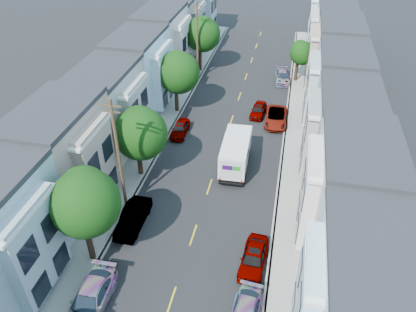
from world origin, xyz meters
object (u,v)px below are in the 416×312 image
parked_left_b (90,300)px  parked_right_d (282,77)px  tree_e (202,34)px  tree_far_r (301,53)px  tree_b (84,203)px  utility_pole_far (197,42)px  utility_pole_near (119,157)px  fedex_truck (236,152)px  tree_d (178,73)px  parked_right_b (254,258)px  parked_right_c (276,118)px  parked_left_c (133,218)px  lead_sedan (258,110)px  parked_left_d (180,129)px  tree_c (140,134)px

parked_left_b → parked_right_d: bearing=74.3°
tree_e → tree_far_r: (13.20, -0.62, -1.31)m
tree_b → utility_pole_far: size_ratio=0.78×
utility_pole_near → fedex_truck: size_ratio=1.60×
tree_d → parked_right_b: tree_d is taller
utility_pole_near → parked_left_b: (1.40, -9.53, -4.38)m
tree_e → parked_right_d: bearing=-5.6°
parked_left_b → parked_right_c: (9.80, 26.00, -0.06)m
parked_left_b → parked_right_c: bearing=68.4°
parked_right_c → parked_right_d: parked_right_c is taller
utility_pole_far → fedex_truck: size_ratio=1.60×
tree_d → parked_left_c: (1.40, -18.67, -4.10)m
parked_right_d → lead_sedan: bearing=-107.6°
tree_far_r → parked_left_d: (-11.79, -16.11, -3.23)m
tree_b → parked_right_d: size_ratio=1.77×
parked_left_d → tree_c: bearing=-101.4°
tree_b → lead_sedan: bearing=69.0°
parked_left_d → parked_right_c: 10.79m
utility_pole_near → parked_right_d: 30.12m
parked_left_b → parked_right_b: (9.80, 5.64, -0.04)m
tree_e → fedex_truck: (8.06, -21.25, -3.53)m
lead_sedan → tree_e: bearing=135.0°
tree_e → parked_left_d: tree_e is taller
parked_left_b → parked_right_d: (9.80, 37.13, -0.11)m
tree_b → utility_pole_near: (0.00, 5.77, -0.28)m
utility_pole_far → parked_left_b: bearing=-87.7°
tree_b → tree_far_r: size_ratio=1.42×
tree_e → utility_pole_far: bearing=-90.0°
tree_b → tree_c: size_ratio=1.14×
utility_pole_far → parked_right_b: (11.20, -29.89, -4.42)m
utility_pole_near → parked_right_d: (11.20, 27.60, -4.49)m
tree_far_r → parked_left_b: (-11.79, -37.61, -3.12)m
tree_e → utility_pole_near: bearing=-90.0°
parked_left_c → tree_b: bearing=-109.8°
utility_pole_far → parked_left_c: utility_pole_far is taller
tree_far_r → tree_e: bearing=177.3°
lead_sedan → parked_left_d: (-7.68, -5.89, 0.02)m
fedex_truck → parked_left_d: 8.11m
tree_c → utility_pole_near: bearing=-90.0°
tree_c → fedex_truck: (8.06, 3.00, -2.81)m
tree_d → utility_pole_near: 16.73m
tree_far_r → parked_left_b: 39.54m
tree_e → parked_left_b: size_ratio=1.47×
parked_left_b → utility_pole_near: bearing=97.4°
tree_c → parked_left_c: 7.53m
parked_right_b → lead_sedan: bearing=99.6°
parked_left_c → parked_left_b: bearing=-89.7°
tree_c → parked_right_d: bearing=64.2°
parked_left_c → parked_right_c: size_ratio=0.91×
fedex_truck → parked_right_b: size_ratio=1.38×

